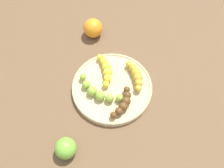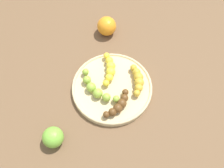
{
  "view_description": "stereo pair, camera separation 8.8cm",
  "coord_description": "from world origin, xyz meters",
  "px_view_note": "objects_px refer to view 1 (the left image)",
  "views": [
    {
      "loc": [
        0.36,
        0.23,
        0.81
      ],
      "look_at": [
        0.0,
        0.0,
        0.04
      ],
      "focal_mm": 40.67,
      "sensor_mm": 36.0,
      "label": 1
    },
    {
      "loc": [
        0.3,
        0.3,
        0.81
      ],
      "look_at": [
        0.0,
        0.0,
        0.04
      ],
      "focal_mm": 40.67,
      "sensor_mm": 36.0,
      "label": 2
    }
  ],
  "objects_px": {
    "banana_yellow": "(106,70)",
    "banana_overripe": "(123,103)",
    "banana_spotted": "(136,76)",
    "banana_green": "(97,92)",
    "apple_green": "(65,148)",
    "fruit_bowl": "(112,87)",
    "orange_fruit": "(93,28)"
  },
  "relations": [
    {
      "from": "fruit_bowl",
      "to": "orange_fruit",
      "type": "relative_size",
      "value": 3.76
    },
    {
      "from": "apple_green",
      "to": "banana_yellow",
      "type": "bearing_deg",
      "value": -170.8
    },
    {
      "from": "fruit_bowl",
      "to": "banana_yellow",
      "type": "bearing_deg",
      "value": -127.27
    },
    {
      "from": "fruit_bowl",
      "to": "banana_overripe",
      "type": "height_order",
      "value": "banana_overripe"
    },
    {
      "from": "banana_green",
      "to": "orange_fruit",
      "type": "distance_m",
      "value": 0.28
    },
    {
      "from": "banana_green",
      "to": "banana_spotted",
      "type": "xyz_separation_m",
      "value": [
        -0.13,
        0.08,
        0.0
      ]
    },
    {
      "from": "fruit_bowl",
      "to": "banana_green",
      "type": "xyz_separation_m",
      "value": [
        0.05,
        -0.03,
        0.02
      ]
    },
    {
      "from": "banana_yellow",
      "to": "apple_green",
      "type": "height_order",
      "value": "apple_green"
    },
    {
      "from": "banana_spotted",
      "to": "apple_green",
      "type": "bearing_deg",
      "value": -147.44
    },
    {
      "from": "banana_green",
      "to": "banana_overripe",
      "type": "relative_size",
      "value": 1.4
    },
    {
      "from": "apple_green",
      "to": "orange_fruit",
      "type": "distance_m",
      "value": 0.48
    },
    {
      "from": "banana_yellow",
      "to": "banana_spotted",
      "type": "height_order",
      "value": "same"
    },
    {
      "from": "banana_yellow",
      "to": "banana_green",
      "type": "height_order",
      "value": "same"
    },
    {
      "from": "fruit_bowl",
      "to": "banana_green",
      "type": "relative_size",
      "value": 1.62
    },
    {
      "from": "fruit_bowl",
      "to": "banana_spotted",
      "type": "height_order",
      "value": "banana_spotted"
    },
    {
      "from": "fruit_bowl",
      "to": "banana_overripe",
      "type": "xyz_separation_m",
      "value": [
        0.04,
        0.07,
        0.02
      ]
    },
    {
      "from": "banana_yellow",
      "to": "apple_green",
      "type": "bearing_deg",
      "value": -124.93
    },
    {
      "from": "banana_overripe",
      "to": "apple_green",
      "type": "distance_m",
      "value": 0.23
    },
    {
      "from": "banana_overripe",
      "to": "fruit_bowl",
      "type": "bearing_deg",
      "value": 144.01
    },
    {
      "from": "banana_overripe",
      "to": "orange_fruit",
      "type": "xyz_separation_m",
      "value": [
        -0.21,
        -0.27,
        0.0
      ]
    },
    {
      "from": "fruit_bowl",
      "to": "banana_green",
      "type": "bearing_deg",
      "value": -27.37
    },
    {
      "from": "apple_green",
      "to": "orange_fruit",
      "type": "height_order",
      "value": "orange_fruit"
    },
    {
      "from": "banana_spotted",
      "to": "apple_green",
      "type": "relative_size",
      "value": 1.49
    },
    {
      "from": "banana_yellow",
      "to": "banana_green",
      "type": "xyz_separation_m",
      "value": [
        0.09,
        0.02,
        0.0
      ]
    },
    {
      "from": "banana_yellow",
      "to": "banana_overripe",
      "type": "distance_m",
      "value": 0.14
    },
    {
      "from": "banana_yellow",
      "to": "banana_green",
      "type": "bearing_deg",
      "value": -119.32
    },
    {
      "from": "banana_yellow",
      "to": "fruit_bowl",
      "type": "bearing_deg",
      "value": -81.4
    },
    {
      "from": "banana_spotted",
      "to": "apple_green",
      "type": "distance_m",
      "value": 0.34
    },
    {
      "from": "banana_overripe",
      "to": "banana_spotted",
      "type": "relative_size",
      "value": 1.25
    },
    {
      "from": "banana_green",
      "to": "banana_overripe",
      "type": "bearing_deg",
      "value": 96.29
    },
    {
      "from": "orange_fruit",
      "to": "apple_green",
      "type": "bearing_deg",
      "value": 24.39
    },
    {
      "from": "orange_fruit",
      "to": "banana_yellow",
      "type": "bearing_deg",
      "value": 47.97
    }
  ]
}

